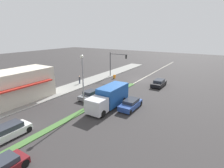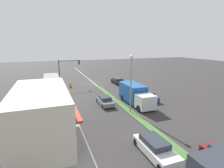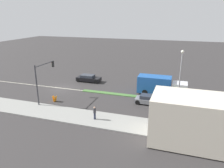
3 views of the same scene
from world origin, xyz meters
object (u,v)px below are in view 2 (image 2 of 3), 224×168
object	(u,v)px
warning_aframe_sign	(70,85)
street_lamp	(131,77)
traffic_signal_main	(66,68)
pedestrian	(54,94)
coupe_blue	(147,96)
delivery_truck	(135,94)
suv_grey	(105,101)
van_white	(155,148)
suv_black	(118,81)

from	to	relation	value
warning_aframe_sign	street_lamp	bearing A→B (deg)	108.23
traffic_signal_main	warning_aframe_sign	xyz separation A→B (m)	(-0.54, 1.31, -3.47)
pedestrian	coupe_blue	world-z (taller)	pedestrian
pedestrian	delivery_truck	xyz separation A→B (m)	(-11.38, 6.36, 0.51)
street_lamp	warning_aframe_sign	world-z (taller)	street_lamp
traffic_signal_main	street_lamp	world-z (taller)	street_lamp
street_lamp	delivery_truck	distance (m)	4.90
pedestrian	street_lamp	bearing A→B (deg)	134.88
warning_aframe_sign	suv_grey	world-z (taller)	suv_grey
pedestrian	warning_aframe_sign	xyz separation A→B (m)	(-3.59, -7.75, -0.53)
street_lamp	van_white	xyz separation A→B (m)	(2.20, 8.97, -4.12)
traffic_signal_main	pedestrian	world-z (taller)	traffic_signal_main
suv_black	suv_grey	distance (m)	14.38
traffic_signal_main	warning_aframe_sign	distance (m)	3.75
delivery_truck	suv_grey	xyz separation A→B (m)	(4.40, -1.04, -0.85)
pedestrian	van_white	distance (m)	19.49
traffic_signal_main	suv_black	world-z (taller)	traffic_signal_main
coupe_blue	warning_aframe_sign	bearing A→B (deg)	-50.95
delivery_truck	warning_aframe_sign	bearing A→B (deg)	-61.09
street_lamp	warning_aframe_sign	distance (m)	18.38
warning_aframe_sign	delivery_truck	bearing A→B (deg)	118.91
suv_black	warning_aframe_sign	bearing A→B (deg)	-3.35
coupe_blue	suv_black	bearing A→B (deg)	-90.00
warning_aframe_sign	coupe_blue	xyz separation A→B (m)	(-10.59, 13.05, 0.20)
warning_aframe_sign	van_white	xyz separation A→B (m)	(-3.39, 25.94, 0.23)
pedestrian	coupe_blue	xyz separation A→B (m)	(-14.18, 5.31, -0.34)
warning_aframe_sign	coupe_blue	distance (m)	16.81
suv_grey	suv_black	bearing A→B (deg)	-120.05
van_white	street_lamp	bearing A→B (deg)	-103.78
delivery_truck	van_white	size ratio (longest dim) A/B	1.69
van_white	suv_grey	bearing A→B (deg)	-90.00
van_white	traffic_signal_main	bearing A→B (deg)	-81.80
van_white	suv_black	bearing A→B (deg)	-105.88
street_lamp	coupe_blue	bearing A→B (deg)	-141.98
traffic_signal_main	pedestrian	xyz separation A→B (m)	(3.05, 9.06, -2.94)
traffic_signal_main	pedestrian	size ratio (longest dim) A/B	3.51
delivery_truck	coupe_blue	xyz separation A→B (m)	(-2.80, -1.05, -0.84)
suv_black	suv_grey	xyz separation A→B (m)	(7.20, 12.45, -0.02)
traffic_signal_main	delivery_truck	xyz separation A→B (m)	(-8.32, 15.42, -2.43)
delivery_truck	coupe_blue	bearing A→B (deg)	-159.47
street_lamp	pedestrian	world-z (taller)	street_lamp
coupe_blue	suv_black	size ratio (longest dim) A/B	0.95
van_white	suv_grey	xyz separation A→B (m)	(0.00, -12.87, -0.03)
delivery_truck	traffic_signal_main	bearing A→B (deg)	-61.63
traffic_signal_main	delivery_truck	bearing A→B (deg)	118.37
pedestrian	suv_grey	world-z (taller)	pedestrian
street_lamp	suv_grey	bearing A→B (deg)	-60.55
delivery_truck	street_lamp	bearing A→B (deg)	52.44
street_lamp	suv_grey	size ratio (longest dim) A/B	1.93
pedestrian	delivery_truck	distance (m)	13.04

